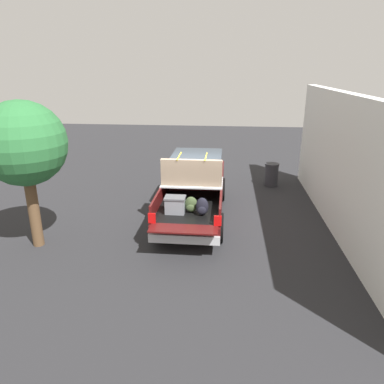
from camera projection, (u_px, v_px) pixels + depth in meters
The scene contains 5 objects.
ground_plane at pixel (194, 216), 12.32m from camera, with size 40.00×40.00×0.00m, color #262628.
pickup_truck at pixel (195, 186), 12.35m from camera, with size 6.05×2.06×2.23m.
building_facade at pixel (345, 167), 10.55m from camera, with size 11.26×0.36×4.15m, color white.
tree_background at pixel (23, 145), 9.41m from camera, with size 2.26×2.26×4.09m.
trash_can at pixel (271, 175), 15.37m from camera, with size 0.60×0.60×0.98m.
Camera 1 is at (-11.30, -1.05, 4.86)m, focal length 33.60 mm.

